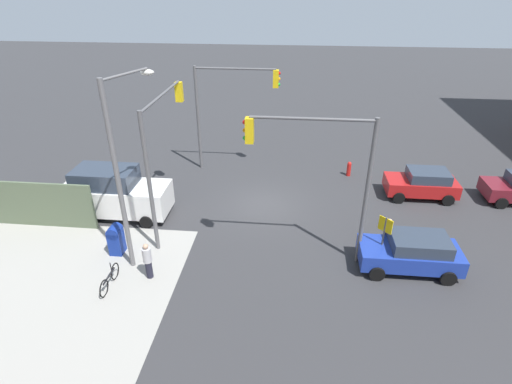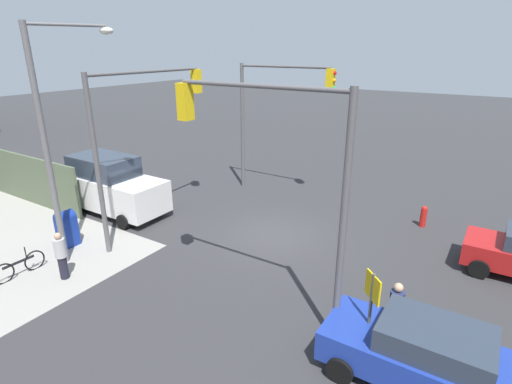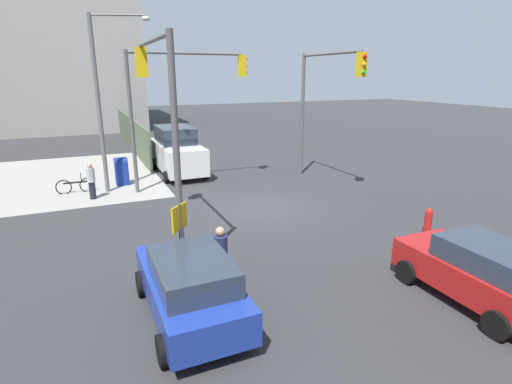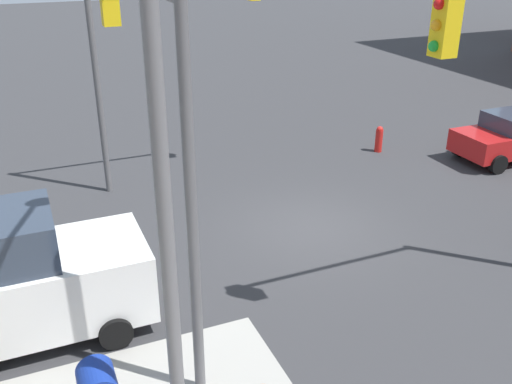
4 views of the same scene
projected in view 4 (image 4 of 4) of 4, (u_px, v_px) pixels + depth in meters
ground_plane at (309, 227)px, 15.21m from camera, size 120.00×120.00×0.00m
traffic_signal_se_corner at (162, 32)px, 16.17m from camera, size 5.14×0.36×6.50m
traffic_signal_ne_corner at (150, 93)px, 9.79m from camera, size 0.36×5.84×6.50m
street_lamp_corner at (165, 156)px, 6.89m from camera, size 1.24×2.52×8.00m
fire_hydrant at (379, 139)px, 20.31m from camera, size 0.26×0.26×0.94m
coupe_red at (512, 135)px, 19.53m from camera, size 3.84×2.02×1.62m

